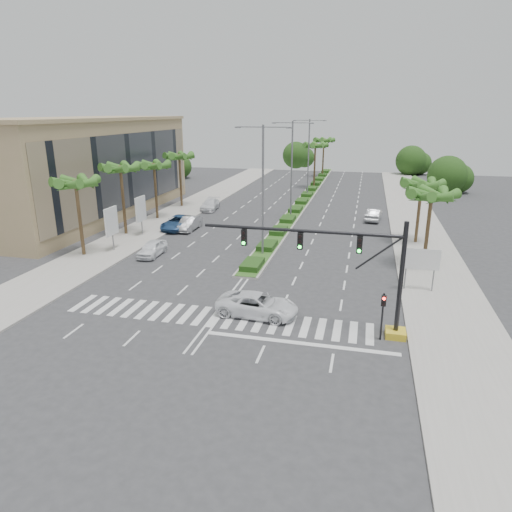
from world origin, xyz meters
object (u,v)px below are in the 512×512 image
(car_crossing, at_px, (257,305))
(car_parked_a, at_px, (152,248))
(car_parked_b, at_px, (189,224))
(car_parked_d, at_px, (210,205))
(car_parked_c, at_px, (178,223))
(car_right, at_px, (374,215))

(car_crossing, bearing_deg, car_parked_a, 54.49)
(car_parked_b, xyz_separation_m, car_parked_d, (-1.37, 11.30, -0.04))
(car_parked_b, bearing_deg, car_crossing, -56.73)
(car_parked_a, height_order, car_parked_c, car_parked_c)
(car_parked_b, relative_size, car_parked_d, 0.93)
(car_parked_d, relative_size, car_crossing, 0.91)
(car_parked_c, xyz_separation_m, car_crossing, (14.42, -20.67, -0.02))
(car_parked_c, bearing_deg, car_parked_b, -1.00)
(car_parked_c, bearing_deg, car_parked_d, 91.96)
(car_parked_b, relative_size, car_parked_c, 0.83)
(car_parked_d, bearing_deg, car_parked_a, -91.54)
(car_parked_b, height_order, car_parked_d, car_parked_b)
(car_parked_a, height_order, car_crossing, car_crossing)
(car_parked_c, bearing_deg, car_parked_a, -78.92)
(car_parked_a, xyz_separation_m, car_parked_b, (-0.26, 10.05, 0.05))
(car_parked_d, distance_m, car_right, 22.13)
(car_parked_a, bearing_deg, car_parked_d, 92.78)
(car_parked_a, bearing_deg, car_crossing, -41.10)
(car_crossing, bearing_deg, car_parked_c, 38.91)
(car_parked_d, bearing_deg, car_right, -9.34)
(car_parked_a, distance_m, car_parked_b, 10.05)
(car_parked_b, distance_m, car_parked_c, 1.37)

